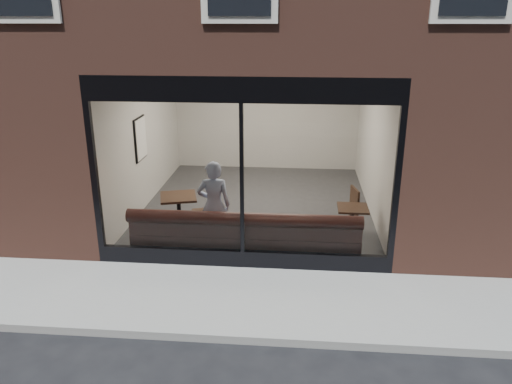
# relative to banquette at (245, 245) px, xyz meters

# --- Properties ---
(ground) EXTENTS (120.00, 120.00, 0.00)m
(ground) POSITION_rel_banquette_xyz_m (0.00, -2.45, -0.23)
(ground) COLOR black
(ground) RESTS_ON ground
(sidewalk_near) EXTENTS (40.00, 2.00, 0.01)m
(sidewalk_near) POSITION_rel_banquette_xyz_m (0.00, -1.45, -0.22)
(sidewalk_near) COLOR gray
(sidewalk_near) RESTS_ON ground
(kerb_near) EXTENTS (40.00, 0.10, 0.12)m
(kerb_near) POSITION_rel_banquette_xyz_m (0.00, -2.50, -0.17)
(kerb_near) COLOR gray
(kerb_near) RESTS_ON ground
(host_building_pier_left) EXTENTS (2.50, 12.00, 3.20)m
(host_building_pier_left) POSITION_rel_banquette_xyz_m (-3.75, 5.55, 1.38)
(host_building_pier_left) COLOR brown
(host_building_pier_left) RESTS_ON ground
(host_building_pier_right) EXTENTS (2.50, 12.00, 3.20)m
(host_building_pier_right) POSITION_rel_banquette_xyz_m (3.75, 5.55, 1.38)
(host_building_pier_right) COLOR brown
(host_building_pier_right) RESTS_ON ground
(host_building_backfill) EXTENTS (5.00, 6.00, 3.20)m
(host_building_backfill) POSITION_rel_banquette_xyz_m (0.00, 8.55, 1.38)
(host_building_backfill) COLOR brown
(host_building_backfill) RESTS_ON ground
(cafe_floor) EXTENTS (6.00, 6.00, 0.00)m
(cafe_floor) POSITION_rel_banquette_xyz_m (0.00, 2.55, -0.21)
(cafe_floor) COLOR #2D2D30
(cafe_floor) RESTS_ON ground
(cafe_ceiling) EXTENTS (6.00, 6.00, 0.00)m
(cafe_ceiling) POSITION_rel_banquette_xyz_m (0.00, 2.55, 2.97)
(cafe_ceiling) COLOR white
(cafe_ceiling) RESTS_ON host_building_upper
(cafe_wall_back) EXTENTS (5.00, 0.00, 5.00)m
(cafe_wall_back) POSITION_rel_banquette_xyz_m (0.00, 5.54, 1.37)
(cafe_wall_back) COLOR beige
(cafe_wall_back) RESTS_ON ground
(cafe_wall_left) EXTENTS (0.00, 6.00, 6.00)m
(cafe_wall_left) POSITION_rel_banquette_xyz_m (-2.49, 2.55, 1.37)
(cafe_wall_left) COLOR beige
(cafe_wall_left) RESTS_ON ground
(cafe_wall_right) EXTENTS (0.00, 6.00, 6.00)m
(cafe_wall_right) POSITION_rel_banquette_xyz_m (2.49, 2.55, 1.37)
(cafe_wall_right) COLOR beige
(cafe_wall_right) RESTS_ON ground
(storefront_kick) EXTENTS (5.00, 0.10, 0.30)m
(storefront_kick) POSITION_rel_banquette_xyz_m (0.00, -0.40, -0.08)
(storefront_kick) COLOR black
(storefront_kick) RESTS_ON ground
(storefront_header) EXTENTS (5.00, 0.10, 0.40)m
(storefront_header) POSITION_rel_banquette_xyz_m (0.00, -0.40, 2.77)
(storefront_header) COLOR black
(storefront_header) RESTS_ON host_building_upper
(storefront_mullion) EXTENTS (0.06, 0.10, 2.50)m
(storefront_mullion) POSITION_rel_banquette_xyz_m (0.00, -0.40, 1.32)
(storefront_mullion) COLOR black
(storefront_mullion) RESTS_ON storefront_kick
(storefront_glass) EXTENTS (4.80, 0.00, 4.80)m
(storefront_glass) POSITION_rel_banquette_xyz_m (0.00, -0.43, 1.33)
(storefront_glass) COLOR white
(storefront_glass) RESTS_ON storefront_kick
(banquette) EXTENTS (4.00, 0.55, 0.45)m
(banquette) POSITION_rel_banquette_xyz_m (0.00, 0.00, 0.00)
(banquette) COLOR #391414
(banquette) RESTS_ON cafe_floor
(person) EXTENTS (0.64, 0.45, 1.66)m
(person) POSITION_rel_banquette_xyz_m (-0.60, 0.33, 0.60)
(person) COLOR #ABBCE2
(person) RESTS_ON cafe_floor
(cafe_table_left) EXTENTS (0.83, 0.83, 0.04)m
(cafe_table_left) POSITION_rel_banquette_xyz_m (-1.41, 0.95, 0.52)
(cafe_table_left) COLOR #321C13
(cafe_table_left) RESTS_ON cafe_floor
(cafe_table_right) EXTENTS (0.55, 0.55, 0.04)m
(cafe_table_right) POSITION_rel_banquette_xyz_m (1.92, 0.63, 0.52)
(cafe_table_right) COLOR #321C13
(cafe_table_right) RESTS_ON cafe_floor
(cafe_chair_left) EXTENTS (0.54, 0.54, 0.04)m
(cafe_chair_left) POSITION_rel_banquette_xyz_m (-1.02, 1.42, 0.01)
(cafe_chair_left) COLOR #321C13
(cafe_chair_left) RESTS_ON cafe_floor
(cafe_chair_right) EXTENTS (0.55, 0.55, 0.04)m
(cafe_chair_right) POSITION_rel_banquette_xyz_m (1.81, 1.10, 0.01)
(cafe_chair_right) COLOR #321C13
(cafe_chair_right) RESTS_ON cafe_floor
(wall_poster) EXTENTS (0.02, 0.64, 0.86)m
(wall_poster) POSITION_rel_banquette_xyz_m (-2.45, 2.14, 1.37)
(wall_poster) COLOR white
(wall_poster) RESTS_ON cafe_wall_left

